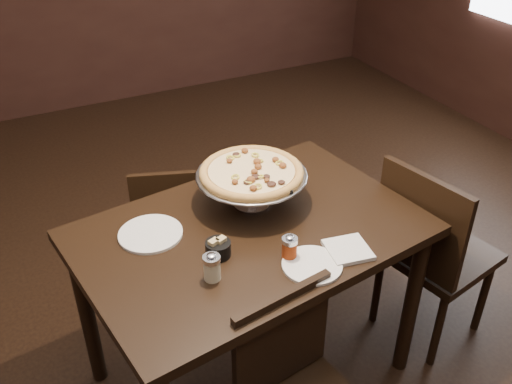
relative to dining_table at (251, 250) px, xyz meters
name	(u,v)px	position (x,y,z in m)	size (l,w,h in m)	color
room	(262,102)	(0.01, -0.07, 0.68)	(6.04, 7.04, 2.84)	black
dining_table	(251,250)	(0.00, 0.00, 0.00)	(1.45, 1.07, 0.84)	black
pizza_stand	(252,172)	(0.08, 0.15, 0.26)	(0.46, 0.46, 0.19)	silver
parmesan_shaker	(212,267)	(-0.25, -0.20, 0.16)	(0.06, 0.06, 0.11)	beige
pepper_flake_shaker	(289,248)	(0.05, -0.23, 0.16)	(0.06, 0.06, 0.10)	maroon
packet_caddy	(218,248)	(-0.18, -0.09, 0.14)	(0.10, 0.10, 0.07)	black
napkin_stack	(348,250)	(0.26, -0.29, 0.12)	(0.16, 0.16, 0.02)	white
plate_left	(151,234)	(-0.37, 0.14, 0.12)	(0.25, 0.25, 0.01)	white
plate_near	(312,265)	(0.10, -0.31, 0.12)	(0.22, 0.22, 0.01)	white
serving_spatula	(291,186)	(0.18, 0.00, 0.26)	(0.14, 0.14, 0.02)	silver
chair_far	(174,224)	(-0.10, 0.69, -0.28)	(0.49, 0.49, 0.81)	black
chair_side	(431,249)	(0.86, -0.15, -0.20)	(0.53, 0.53, 0.97)	black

